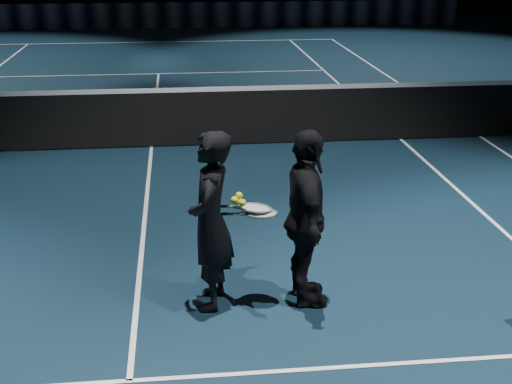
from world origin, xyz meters
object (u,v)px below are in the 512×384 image
racket_lower (261,213)px  player_b (306,219)px  racket_upper (256,208)px  tennis_balls (239,200)px  player_a (211,221)px

racket_lower → player_b: bearing=-0.0°
player_b → racket_upper: size_ratio=2.42×
tennis_balls → racket_lower: bearing=-4.6°
player_b → racket_upper: (-0.45, 0.06, 0.10)m
player_a → racket_lower: player_a is taller
player_a → tennis_balls: (0.25, -0.01, 0.19)m
player_a → tennis_balls: size_ratio=13.69×
player_b → racket_lower: 0.41m
player_a → racket_upper: (0.40, 0.02, 0.10)m
racket_lower → tennis_balls: 0.23m
racket_lower → racket_upper: racket_upper is taller
racket_upper → tennis_balls: 0.17m
player_a → racket_lower: (0.45, -0.02, 0.07)m
racket_lower → tennis_balls: bearing=178.5°
player_b → tennis_balls: bearing=86.8°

